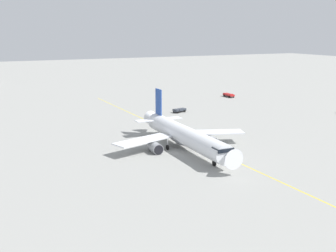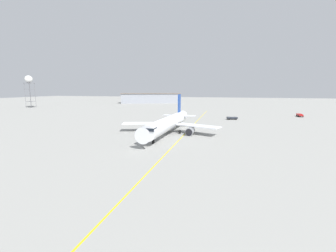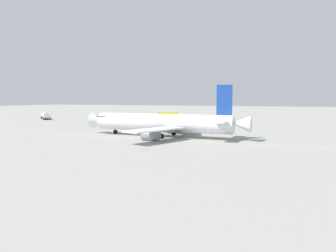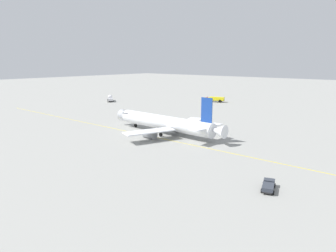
% 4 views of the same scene
% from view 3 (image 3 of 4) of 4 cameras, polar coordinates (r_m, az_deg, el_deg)
% --- Properties ---
extents(ground_plane, '(600.00, 600.00, 0.00)m').
position_cam_3_polar(ground_plane, '(69.86, -1.85, -1.82)').
color(ground_plane, gray).
extents(airliner_main, '(38.32, 31.01, 11.40)m').
position_cam_3_polar(airliner_main, '(67.48, -0.87, 0.46)').
color(airliner_main, white).
rests_on(airliner_main, ground_plane).
extents(fire_tender_truck, '(10.12, 6.10, 2.50)m').
position_cam_3_polar(fire_tender_truck, '(139.47, -0.00, 2.28)').
color(fire_tender_truck, '#232326').
rests_on(fire_tender_truck, ground_plane).
extents(fuel_tanker_truck, '(8.38, 7.29, 2.87)m').
position_cam_3_polar(fuel_tanker_truck, '(135.41, -22.03, 1.83)').
color(fuel_tanker_truck, '#232326').
rests_on(fuel_tanker_truck, ground_plane).
extents(taxiway_centreline, '(157.21, 2.16, 0.01)m').
position_cam_3_polar(taxiway_centreline, '(64.40, -4.64, -2.43)').
color(taxiway_centreline, yellow).
rests_on(taxiway_centreline, ground_plane).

